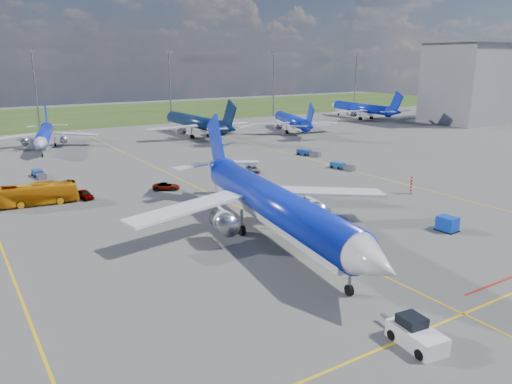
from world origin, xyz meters
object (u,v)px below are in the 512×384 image
baggage_tug_e (308,153)px  baggage_tug_w (342,166)px  pushback_tug (416,334)px  service_car_b (166,186)px  service_car_a (84,194)px  bg_jet_nnw (46,149)px  bg_jet_ene (361,119)px  service_car_c (253,169)px  uld_container (447,224)px  baggage_tug_c (39,174)px  warning_post (411,184)px  bg_jet_ne (292,132)px  apron_bus (36,194)px  bg_jet_n (196,137)px  main_airliner (274,239)px

baggage_tug_e → baggage_tug_w: bearing=-120.4°
pushback_tug → service_car_b: pushback_tug is taller
service_car_a → bg_jet_nnw: bearing=76.0°
bg_jet_ene → service_car_c: bg_jet_ene is taller
service_car_c → baggage_tug_e: (18.54, 7.28, 0.00)m
uld_container → service_car_a: uld_container is taller
bg_jet_nnw → baggage_tug_e: bg_jet_nnw is taller
uld_container → pushback_tug: bearing=-150.9°
bg_jet_ene → pushback_tug: bearing=52.4°
baggage_tug_c → baggage_tug_e: baggage_tug_e is taller
warning_post → service_car_c: size_ratio=0.77×
bg_jet_ne → baggage_tug_w: 49.76m
bg_jet_nnw → baggage_tug_c: size_ratio=6.56×
pushback_tug → apron_bus: bearing=113.9°
pushback_tug → bg_jet_ne: bearing=64.8°
bg_jet_ne → uld_container: 85.50m
bg_jet_ene → baggage_tug_w: size_ratio=7.43×
pushback_tug → warning_post: bearing=47.8°
baggage_tug_c → bg_jet_ene: bearing=13.6°
bg_jet_n → apron_bus: bg_jet_n is taller
baggage_tug_w → baggage_tug_c: (-49.53, 23.41, -0.00)m
baggage_tug_c → baggage_tug_e: bearing=-14.1°
apron_bus → service_car_b: (18.75, -2.09, -0.98)m
bg_jet_ene → main_airliner: (-93.85, -83.19, 0.00)m
service_car_b → bg_jet_ne: bearing=-24.4°
pushback_tug → baggage_tug_c: size_ratio=1.19×
apron_bus → baggage_tug_e: apron_bus is taller
warning_post → bg_jet_n: 71.42m
bg_jet_nnw → baggage_tug_c: 31.11m
pushback_tug → baggage_tug_e: bearing=64.4°
bg_jet_ene → bg_jet_nnw: bearing=7.4°
uld_container → baggage_tug_c: size_ratio=0.43×
warning_post → bg_jet_nnw: bearing=118.6°
bg_jet_n → baggage_tug_e: bearing=100.7°
warning_post → pushback_tug: (-32.90, -28.91, -0.68)m
main_airliner → pushback_tug: 23.92m
bg_jet_n → apron_bus: 66.88m
bg_jet_n → service_car_c: 46.42m
service_car_c → bg_jet_nnw: bearing=126.0°
bg_jet_nnw → pushback_tug: bearing=-72.9°
apron_bus → service_car_c: apron_bus is taller
service_car_c → baggage_tug_c: (-34.02, 16.56, -0.04)m
bg_jet_ne → apron_bus: size_ratio=3.17×
bg_jet_ene → service_car_c: (-77.02, -51.77, 0.57)m
baggage_tug_c → baggage_tug_e: size_ratio=0.91×
warning_post → service_car_a: 49.41m
apron_bus → baggage_tug_c: size_ratio=2.20×
service_car_b → pushback_tug: bearing=-153.6°
bg_jet_n → baggage_tug_c: bearing=31.4°
service_car_a → baggage_tug_e: (49.34, 9.29, -0.09)m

